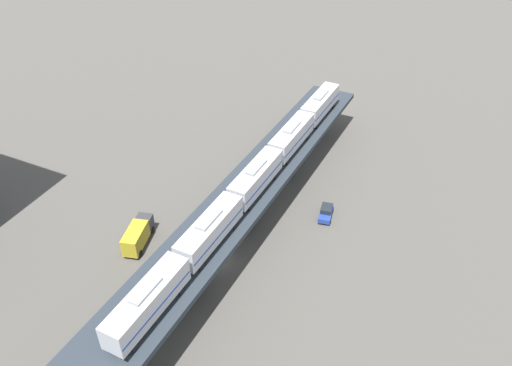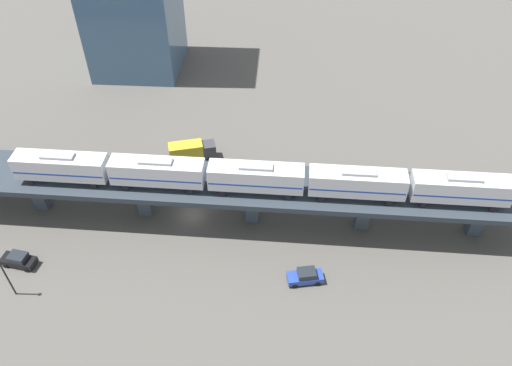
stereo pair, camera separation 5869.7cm
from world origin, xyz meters
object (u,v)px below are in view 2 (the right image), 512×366
street_lamp (5,273)px  subway_train (256,177)px  street_car_black (18,260)px  street_car_blue (306,276)px  delivery_truck (192,151)px

street_lamp → subway_train: bearing=-65.6°
subway_train → street_car_black: bearing=105.9°
street_lamp → street_car_blue: bearing=-83.4°
street_car_blue → street_lamp: bearing=96.6°
delivery_truck → street_lamp: 31.83m
street_car_black → delivery_truck: (22.07, -18.75, 0.82)m
subway_train → street_car_blue: 13.73m
delivery_truck → street_car_black: bearing=139.7°
subway_train → street_car_blue: (-8.83, -6.64, -8.15)m
street_car_blue → subway_train: bearing=36.9°
subway_train → street_car_blue: bearing=-143.1°
street_car_black → delivery_truck: bearing=-40.3°
subway_train → street_car_black: 31.93m
subway_train → street_lamp: (-12.91, 28.41, -4.98)m
street_car_blue → delivery_truck: (22.43, 17.58, 0.82)m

